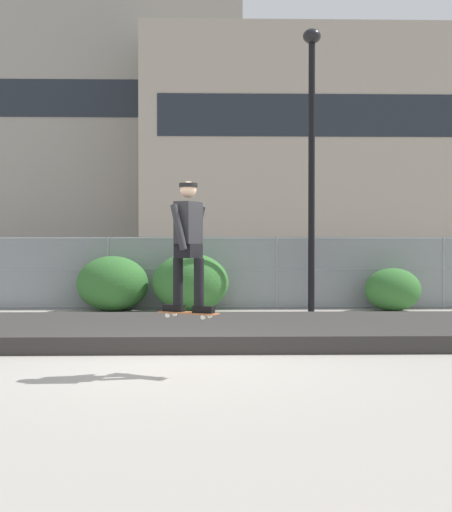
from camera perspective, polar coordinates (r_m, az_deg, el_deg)
The scene contains 12 objects.
ground_plane at distance 9.37m, azimuth -4.09°, elevation -9.35°, with size 120.00×120.00×0.00m, color #9E998E.
gravel_berm at distance 12.32m, azimuth -3.42°, elevation -6.17°, with size 17.48×3.76×0.28m, color #33302D.
skateboard at distance 8.85m, azimuth -3.14°, elevation -4.77°, with size 0.80×0.55×0.07m.
skater at distance 8.80m, azimuth -3.15°, elevation 1.45°, with size 0.68×0.62×1.68m.
chain_fence at distance 17.55m, azimuth -2.79°, elevation -1.39°, with size 21.61×0.06×1.85m.
street_lamp at distance 17.17m, azimuth 7.13°, elevation 9.81°, with size 0.44×0.44×6.93m.
parked_car_near at distance 21.60m, azimuth -15.01°, elevation -1.21°, with size 4.48×2.12×1.66m.
library_building at distance 52.92m, azimuth -10.26°, elevation 9.14°, with size 20.56×11.85×18.18m.
office_block at distance 47.08m, azimuth 10.50°, elevation 8.08°, with size 27.53×10.78×14.82m.
shrub_left at distance 17.24m, azimuth -9.41°, elevation -2.27°, with size 1.77×1.45×1.37m.
shrub_center at distance 16.81m, azimuth -2.96°, elevation -2.23°, with size 1.86×1.52×1.44m.
shrub_right at distance 17.51m, azimuth 13.69°, elevation -2.73°, with size 1.39×1.13×1.07m.
Camera 1 is at (0.45, -9.20, 1.70)m, focal length 48.16 mm.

